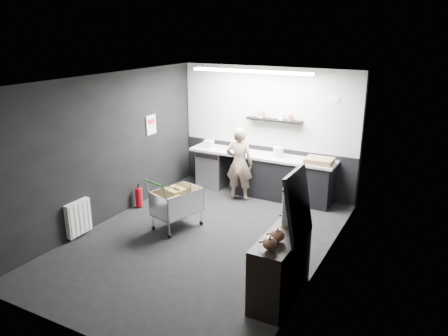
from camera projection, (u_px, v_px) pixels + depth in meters
The scene contains 22 objects.
floor at pixel (203, 239), 7.47m from camera, with size 5.50×5.50×0.00m, color black.
ceiling at pixel (200, 80), 6.63m from camera, with size 5.50×5.50×0.00m, color white.
wall_back at pixel (267, 130), 9.36m from camera, with size 5.50×5.50×0.00m, color black.
wall_front at pixel (72, 231), 4.74m from camera, with size 5.50×5.50×0.00m, color black.
wall_left at pixel (107, 149), 7.94m from camera, with size 5.50×5.50×0.00m, color black.
wall_right at pixel (323, 184), 6.16m from camera, with size 5.50×5.50×0.00m, color black.
kitchen_wall_panel at pixel (268, 107), 9.19m from camera, with size 3.95×0.02×1.70m, color #B9B9B4.
dado_panel at pixel (266, 168), 9.60m from camera, with size 3.95×0.02×1.00m, color black.
floating_shelf at pixel (274, 120), 9.08m from camera, with size 1.20×0.22×0.04m, color black.
wall_clock at pixel (335, 98), 8.46m from camera, with size 0.20×0.20×0.03m, color white.
poster at pixel (151, 125), 8.96m from camera, with size 0.02×0.30×0.40m, color white.
poster_red_band at pixel (151, 121), 8.94m from camera, with size 0.01×0.22×0.10m, color red.
radiator at pixel (78, 218), 7.47m from camera, with size 0.10×0.50×0.60m, color white.
ceiling_strip at pixel (251, 71), 8.20m from camera, with size 2.40×0.20×0.04m, color white.
prep_counter at pixel (266, 175), 9.30m from camera, with size 3.20×0.61×0.90m.
person at pixel (239, 164), 9.00m from camera, with size 0.57×0.37×1.55m, color #BEAD97.
shopping_cart at pixel (177, 203), 7.77m from camera, with size 0.77×1.04×0.99m.
sideboard at pixel (282, 258), 5.73m from camera, with size 0.51×1.20×1.79m.
fire_extinguisher at pixel (139, 196), 8.74m from camera, with size 0.14×0.14×0.48m.
cardboard_box at pixel (319, 161), 8.59m from camera, with size 0.54×0.41×0.11m, color #876648.
pink_tub at pixel (278, 152), 9.01m from camera, with size 0.20×0.20×0.20m, color #F8D7D8.
white_container at pixel (209, 144), 9.70m from camera, with size 0.19×0.15×0.17m, color white.
Camera 1 is at (3.48, -5.77, 3.47)m, focal length 35.00 mm.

